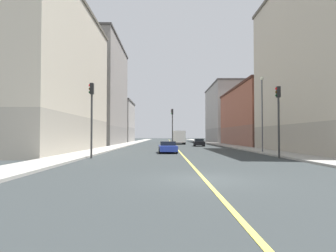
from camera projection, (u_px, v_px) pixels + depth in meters
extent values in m
plane|color=#2C3232|center=(204.00, 179.00, 12.82)|extent=(400.00, 400.00, 0.00)
cube|color=#9E9B93|center=(220.00, 144.00, 61.89)|extent=(2.95, 168.00, 0.15)
cube|color=#9E9B93|center=(126.00, 144.00, 61.71)|extent=(2.95, 168.00, 0.15)
cube|color=#E5D14C|center=(173.00, 145.00, 61.79)|extent=(0.16, 154.00, 0.01)
cube|color=brown|center=(263.00, 136.00, 56.57)|extent=(10.99, 25.10, 3.49)
cube|color=#93513D|center=(262.00, 109.00, 56.73)|extent=(10.99, 25.10, 6.79)
cube|color=#42241B|center=(262.00, 89.00, 56.84)|extent=(11.29, 25.40, 0.40)
cube|color=gray|center=(231.00, 135.00, 83.96)|extent=(10.99, 23.01, 3.73)
cube|color=#9E9993|center=(231.00, 108.00, 84.20)|extent=(10.99, 23.01, 11.45)
cube|color=#474442|center=(230.00, 87.00, 84.39)|extent=(11.29, 23.31, 0.40)
cube|color=#9D9688|center=(38.00, 134.00, 35.44)|extent=(10.99, 25.70, 3.99)
cube|color=#BCB29E|center=(39.00, 62.00, 35.71)|extent=(10.99, 25.70, 13.06)
cube|color=#545047|center=(40.00, 5.00, 35.92)|extent=(11.29, 26.00, 0.40)
cube|color=slate|center=(94.00, 136.00, 63.04)|extent=(10.99, 23.23, 3.62)
cube|color=gray|center=(94.00, 86.00, 63.36)|extent=(10.99, 23.23, 17.19)
cube|color=#3B3937|center=(94.00, 44.00, 63.64)|extent=(11.29, 23.53, 0.40)
cube|color=gray|center=(112.00, 135.00, 85.16)|extent=(10.99, 16.27, 4.05)
cube|color=#9E9993|center=(112.00, 115.00, 85.33)|extent=(10.99, 16.27, 6.96)
cube|color=#474442|center=(112.00, 102.00, 85.45)|extent=(11.29, 16.57, 0.40)
cylinder|color=#2D2D2D|center=(279.00, 128.00, 24.83)|extent=(0.16, 0.16, 4.97)
cube|color=black|center=(278.00, 92.00, 24.92)|extent=(0.28, 0.32, 0.90)
sphere|color=red|center=(276.00, 89.00, 24.93)|extent=(0.20, 0.20, 0.20)
sphere|color=#352204|center=(276.00, 92.00, 24.92)|extent=(0.20, 0.20, 0.20)
sphere|color=black|center=(276.00, 95.00, 24.91)|extent=(0.20, 0.20, 0.20)
cylinder|color=#2D2D2D|center=(92.00, 126.00, 24.69)|extent=(0.16, 0.16, 5.22)
cube|color=black|center=(92.00, 89.00, 24.79)|extent=(0.28, 0.32, 0.90)
sphere|color=red|center=(90.00, 85.00, 24.79)|extent=(0.20, 0.20, 0.20)
sphere|color=#352204|center=(90.00, 89.00, 24.79)|extent=(0.20, 0.20, 0.20)
sphere|color=black|center=(90.00, 92.00, 24.78)|extent=(0.20, 0.20, 0.20)
cylinder|color=#2D2D2D|center=(172.00, 131.00, 49.63)|extent=(0.16, 0.16, 5.28)
cube|color=black|center=(172.00, 112.00, 49.72)|extent=(0.28, 0.32, 0.90)
sphere|color=#320404|center=(171.00, 110.00, 49.73)|extent=(0.20, 0.20, 0.20)
sphere|color=#352204|center=(171.00, 112.00, 49.72)|extent=(0.20, 0.20, 0.20)
sphere|color=green|center=(171.00, 114.00, 49.71)|extent=(0.20, 0.20, 0.20)
cylinder|color=#4C4C51|center=(262.00, 116.00, 32.21)|extent=(0.14, 0.14, 7.62)
sphere|color=#EAEACC|center=(262.00, 78.00, 32.33)|extent=(0.36, 0.36, 0.36)
cube|color=#23389E|center=(168.00, 148.00, 32.26)|extent=(2.02, 4.50, 0.57)
cube|color=black|center=(168.00, 143.00, 32.46)|extent=(1.68, 1.93, 0.44)
cylinder|color=black|center=(160.00, 149.00, 33.57)|extent=(0.25, 0.65, 0.64)
cylinder|color=black|center=(175.00, 149.00, 33.67)|extent=(0.25, 0.65, 0.64)
cylinder|color=black|center=(160.00, 151.00, 30.84)|extent=(0.25, 0.65, 0.64)
cylinder|color=black|center=(177.00, 151.00, 30.93)|extent=(0.25, 0.65, 0.64)
cube|color=black|center=(199.00, 143.00, 52.62)|extent=(1.87, 4.35, 0.61)
cube|color=black|center=(199.00, 140.00, 52.66)|extent=(1.58, 2.23, 0.49)
cylinder|color=black|center=(194.00, 144.00, 53.96)|extent=(0.24, 0.65, 0.64)
cylinder|color=black|center=(203.00, 144.00, 53.92)|extent=(0.24, 0.65, 0.64)
cylinder|color=black|center=(195.00, 145.00, 51.30)|extent=(0.24, 0.65, 0.64)
cylinder|color=black|center=(204.00, 145.00, 51.26)|extent=(0.24, 0.65, 0.64)
cube|color=maroon|center=(179.00, 141.00, 68.90)|extent=(1.92, 4.60, 0.64)
cube|color=black|center=(179.00, 139.00, 69.00)|extent=(1.59, 2.06, 0.49)
cylinder|color=black|center=(176.00, 142.00, 70.32)|extent=(0.25, 0.65, 0.64)
cylinder|color=black|center=(182.00, 142.00, 70.26)|extent=(0.25, 0.65, 0.64)
cylinder|color=black|center=(176.00, 142.00, 67.52)|extent=(0.25, 0.65, 0.64)
cylinder|color=black|center=(183.00, 142.00, 67.46)|extent=(0.25, 0.65, 0.64)
cube|color=navy|center=(178.00, 138.00, 67.02)|extent=(2.49, 2.06, 1.88)
cube|color=silver|center=(179.00, 137.00, 63.14)|extent=(2.49, 4.85, 2.37)
cylinder|color=black|center=(173.00, 142.00, 66.61)|extent=(0.30, 0.90, 0.90)
cylinder|color=black|center=(183.00, 142.00, 66.64)|extent=(0.30, 0.90, 0.90)
cylinder|color=black|center=(174.00, 142.00, 62.06)|extent=(0.30, 0.90, 0.90)
cylinder|color=black|center=(185.00, 142.00, 62.09)|extent=(0.30, 0.90, 0.90)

